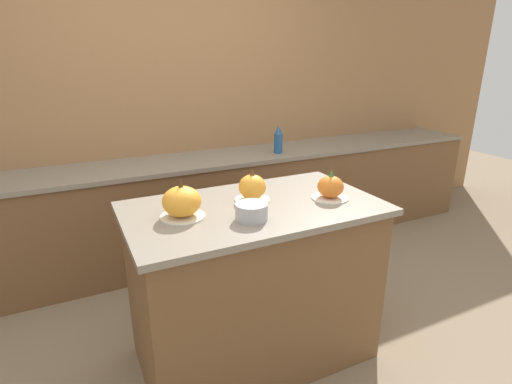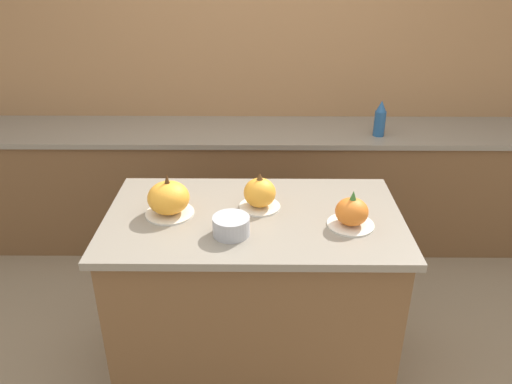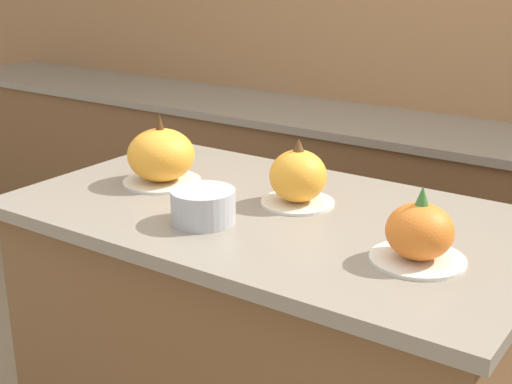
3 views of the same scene
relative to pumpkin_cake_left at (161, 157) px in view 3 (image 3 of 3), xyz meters
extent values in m
cube|color=#9E7047|center=(0.39, 1.67, 0.21)|extent=(8.00, 0.06, 2.50)
cube|color=brown|center=(0.39, -0.01, -0.57)|extent=(1.29, 0.72, 0.92)
cube|color=gray|center=(0.39, -0.01, -0.10)|extent=(1.35, 0.78, 0.03)
cube|color=brown|center=(0.39, 1.34, -0.61)|extent=(6.00, 0.56, 0.85)
cube|color=gray|center=(0.39, 1.34, -0.17)|extent=(6.00, 0.60, 0.03)
cylinder|color=silver|center=(0.00, 0.00, -0.07)|extent=(0.22, 0.22, 0.01)
ellipsoid|color=orange|center=(0.00, 0.00, 0.00)|extent=(0.19, 0.19, 0.15)
cone|color=#4C2D14|center=(0.00, 0.00, 0.10)|extent=(0.03, 0.03, 0.05)
cylinder|color=silver|center=(0.41, 0.07, -0.07)|extent=(0.19, 0.19, 0.01)
ellipsoid|color=orange|center=(0.41, 0.07, 0.00)|extent=(0.15, 0.15, 0.14)
cone|color=brown|center=(0.41, 0.07, 0.08)|extent=(0.03, 0.03, 0.04)
cylinder|color=silver|center=(0.81, -0.10, -0.07)|extent=(0.21, 0.21, 0.01)
ellipsoid|color=orange|center=(0.81, -0.10, -0.01)|extent=(0.14, 0.14, 0.12)
cone|color=#38702D|center=(0.81, -0.10, 0.07)|extent=(0.03, 0.03, 0.04)
cylinder|color=#ADADB2|center=(0.29, -0.18, -0.04)|extent=(0.16, 0.16, 0.08)
camera|label=1|loc=(-0.47, -1.79, 0.68)|focal=28.00mm
camera|label=2|loc=(0.41, -1.99, 1.04)|focal=35.00mm
camera|label=3|loc=(1.32, -1.44, 0.55)|focal=50.00mm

